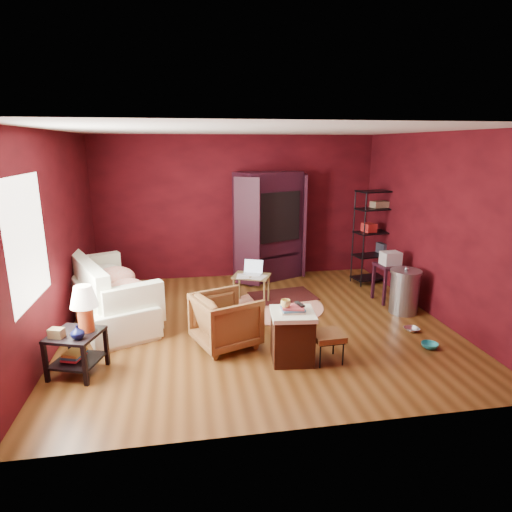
# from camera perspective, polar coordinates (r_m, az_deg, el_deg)

# --- Properties ---
(room) EXTENTS (5.54, 5.04, 2.84)m
(room) POSITION_cam_1_polar(r_m,az_deg,el_deg) (6.07, -0.04, 3.16)
(room) COLOR brown
(room) RESTS_ON ground
(sofa) EXTENTS (1.52, 2.41, 0.91)m
(sofa) POSITION_cam_1_polar(r_m,az_deg,el_deg) (6.92, -19.26, -4.37)
(sofa) COLOR white
(sofa) RESTS_ON ground
(armchair) EXTENTS (0.93, 0.96, 0.78)m
(armchair) POSITION_cam_1_polar(r_m,az_deg,el_deg) (5.73, -4.03, -8.20)
(armchair) COLOR black
(armchair) RESTS_ON ground
(pet_bowl_steel) EXTENTS (0.22, 0.08, 0.21)m
(pet_bowl_steel) POSITION_cam_1_polar(r_m,az_deg,el_deg) (6.62, 20.10, -8.56)
(pet_bowl_steel) COLOR silver
(pet_bowl_steel) RESTS_ON ground
(pet_bowl_turquoise) EXTENTS (0.22, 0.07, 0.22)m
(pet_bowl_turquoise) POSITION_cam_1_polar(r_m,az_deg,el_deg) (6.19, 22.21, -10.37)
(pet_bowl_turquoise) COLOR teal
(pet_bowl_turquoise) RESTS_ON ground
(vase) EXTENTS (0.18, 0.18, 0.15)m
(vase) POSITION_cam_1_polar(r_m,az_deg,el_deg) (5.23, -22.72, -9.39)
(vase) COLOR #0C103D
(vase) RESTS_ON side_table
(mug) EXTENTS (0.13, 0.11, 0.12)m
(mug) POSITION_cam_1_polar(r_m,az_deg,el_deg) (5.17, 3.97, -6.22)
(mug) COLOR #F3DC77
(mug) RESTS_ON hamper
(side_table) EXTENTS (0.68, 0.68, 1.06)m
(side_table) POSITION_cam_1_polar(r_m,az_deg,el_deg) (5.38, -22.40, -8.09)
(side_table) COLOR black
(side_table) RESTS_ON ground
(sofa_cushions) EXTENTS (1.64, 2.29, 0.90)m
(sofa_cushions) POSITION_cam_1_polar(r_m,az_deg,el_deg) (6.90, -19.07, -4.54)
(sofa_cushions) COLOR white
(sofa_cushions) RESTS_ON sofa
(hamper) EXTENTS (0.58, 0.58, 0.74)m
(hamper) POSITION_cam_1_polar(r_m,az_deg,el_deg) (5.38, 4.86, -10.47)
(hamper) COLOR #3E1C0E
(hamper) RESTS_ON ground
(footstool) EXTENTS (0.39, 0.39, 0.38)m
(footstool) POSITION_cam_1_polar(r_m,az_deg,el_deg) (5.41, 9.53, -10.56)
(footstool) COLOR black
(footstool) RESTS_ON ground
(rug_round) EXTENTS (1.59, 1.59, 0.01)m
(rug_round) POSITION_cam_1_polar(r_m,az_deg,el_deg) (7.14, 2.76, -6.76)
(rug_round) COLOR white
(rug_round) RESTS_ON ground
(rug_oriental) EXTENTS (1.20, 0.88, 0.01)m
(rug_oriental) POSITION_cam_1_polar(r_m,az_deg,el_deg) (7.61, 3.59, -5.33)
(rug_oriental) COLOR #511615
(rug_oriental) RESTS_ON ground
(laptop_desk) EXTENTS (0.71, 0.62, 0.73)m
(laptop_desk) POSITION_cam_1_polar(r_m,az_deg,el_deg) (7.13, -0.58, -2.97)
(laptop_desk) COLOR brown
(laptop_desk) RESTS_ON ground
(tv_armoire) EXTENTS (1.53, 1.25, 2.11)m
(tv_armoire) POSITION_cam_1_polar(r_m,az_deg,el_deg) (8.41, 1.74, 4.28)
(tv_armoire) COLOR black
(tv_armoire) RESTS_ON ground
(wire_shelving) EXTENTS (0.93, 0.53, 1.79)m
(wire_shelving) POSITION_cam_1_polar(r_m,az_deg,el_deg) (8.49, 15.95, 3.02)
(wire_shelving) COLOR black
(wire_shelving) RESTS_ON ground
(small_stand) EXTENTS (0.47, 0.47, 0.87)m
(small_stand) POSITION_cam_1_polar(r_m,az_deg,el_deg) (7.56, 17.45, -1.09)
(small_stand) COLOR black
(small_stand) RESTS_ON ground
(trash_can) EXTENTS (0.63, 0.63, 0.76)m
(trash_can) POSITION_cam_1_polar(r_m,az_deg,el_deg) (7.19, 19.18, -4.46)
(trash_can) COLOR #98989F
(trash_can) RESTS_ON ground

